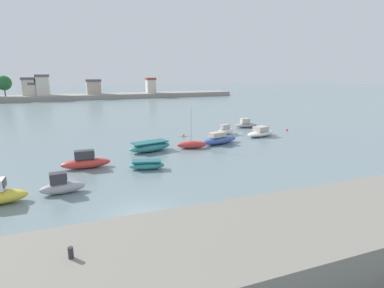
{
  "coord_description": "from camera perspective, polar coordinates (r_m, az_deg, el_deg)",
  "views": [
    {
      "loc": [
        -3.79,
        -19.22,
        9.36
      ],
      "look_at": [
        9.36,
        14.79,
        0.83
      ],
      "focal_mm": 29.48,
      "sensor_mm": 36.0,
      "label": 1
    }
  ],
  "objects": [
    {
      "name": "moored_boat_1",
      "position": [
        26.68,
        -22.5,
        -7.0
      ],
      "size": [
        3.41,
        1.3,
        1.71
      ],
      "rotation": [
        0.0,
        0.0,
        0.07
      ],
      "color": "#9E9EA3",
      "rests_on": "ground"
    },
    {
      "name": "ground_plane",
      "position": [
        21.71,
        -9.21,
        -12.56
      ],
      "size": [
        400.0,
        400.0,
        0.0
      ],
      "primitive_type": "plane",
      "color": "slate"
    },
    {
      "name": "mooring_bollard",
      "position": [
        14.2,
        -21.09,
        -17.88
      ],
      "size": [
        0.22,
        0.22,
        0.48
      ],
      "primitive_type": "cylinder",
      "color": "#2D2D33",
      "rests_on": "seawall_embankment"
    },
    {
      "name": "moored_boat_5",
      "position": [
        38.74,
        -0.01,
        -0.08
      ],
      "size": [
        3.87,
        2.02,
        5.07
      ],
      "rotation": [
        0.0,
        0.0,
        -0.22
      ],
      "color": "#C63833",
      "rests_on": "ground"
    },
    {
      "name": "moored_boat_8",
      "position": [
        46.99,
        12.29,
        2.03
      ],
      "size": [
        5.31,
        3.17,
        1.43
      ],
      "rotation": [
        0.0,
        0.0,
        0.26
      ],
      "color": "white",
      "rests_on": "ground"
    },
    {
      "name": "distant_shoreline",
      "position": [
        113.1,
        -20.8,
        8.48
      ],
      "size": [
        106.4,
        10.09,
        8.12
      ],
      "color": "gray",
      "rests_on": "ground"
    },
    {
      "name": "mooring_buoy_0",
      "position": [
        52.44,
        16.8,
        2.48
      ],
      "size": [
        0.3,
        0.3,
        0.3
      ],
      "primitive_type": "sphere",
      "color": "red",
      "rests_on": "ground"
    },
    {
      "name": "moored_boat_4",
      "position": [
        37.63,
        -7.6,
        -0.46
      ],
      "size": [
        5.57,
        3.21,
        1.18
      ],
      "rotation": [
        0.0,
        0.0,
        0.24
      ],
      "color": "teal",
      "rests_on": "ground"
    },
    {
      "name": "moored_boat_6",
      "position": [
        41.23,
        4.96,
        0.85
      ],
      "size": [
        5.82,
        3.09,
        1.58
      ],
      "rotation": [
        0.0,
        0.0,
        0.26
      ],
      "color": "#3856A8",
      "rests_on": "ground"
    },
    {
      "name": "moored_boat_3",
      "position": [
        30.9,
        -8.2,
        -3.79
      ],
      "size": [
        3.63,
        2.07,
        0.89
      ],
      "rotation": [
        0.0,
        0.0,
        -0.24
      ],
      "color": "teal",
      "rests_on": "ground"
    },
    {
      "name": "moored_boat_7",
      "position": [
        47.52,
        6.03,
        2.44
      ],
      "size": [
        3.72,
        2.08,
        1.52
      ],
      "rotation": [
        0.0,
        0.0,
        0.31
      ],
      "color": "white",
      "rests_on": "ground"
    },
    {
      "name": "moored_boat_2",
      "position": [
        32.59,
        -18.68,
        -3.07
      ],
      "size": [
        4.69,
        1.41,
        1.79
      ],
      "rotation": [
        0.0,
        0.0,
        -0.02
      ],
      "color": "#C63833",
      "rests_on": "ground"
    },
    {
      "name": "seawall_embankment",
      "position": [
        14.94,
        -2.92,
        -20.89
      ],
      "size": [
        69.18,
        7.03,
        2.0
      ],
      "primitive_type": "cube",
      "color": "gray",
      "rests_on": "ground"
    },
    {
      "name": "moored_boat_9",
      "position": [
        53.74,
        9.73,
        3.54
      ],
      "size": [
        4.07,
        1.84,
        1.57
      ],
      "rotation": [
        0.0,
        0.0,
        -0.1
      ],
      "color": "#9E9EA3",
      "rests_on": "ground"
    },
    {
      "name": "mooring_buoy_1",
      "position": [
        45.61,
        -1.6,
        1.59
      ],
      "size": [
        0.43,
        0.43,
        0.43
      ],
      "primitive_type": "sphere",
      "color": "orange",
      "rests_on": "ground"
    }
  ]
}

